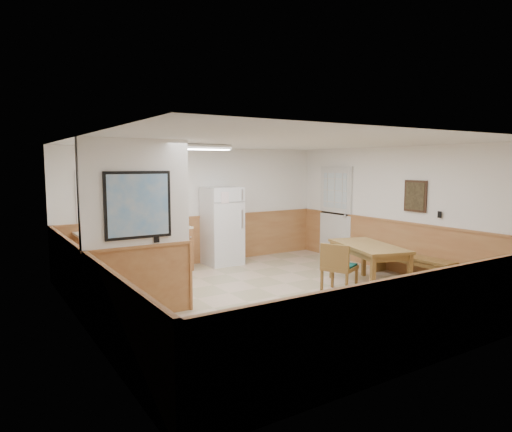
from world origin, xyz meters
TOP-DOWN VIEW (x-y plane):
  - ground at (0.00, 0.00)m, footprint 6.00×6.00m
  - ceiling at (0.00, 0.00)m, footprint 6.00×6.00m
  - back_wall at (0.00, 3.00)m, footprint 6.00×0.02m
  - right_wall at (3.00, 0.00)m, footprint 0.02×6.00m
  - left_wall at (-3.00, 0.00)m, footprint 0.02×6.00m
  - wainscot_back at (0.00, 2.98)m, footprint 6.00×0.04m
  - wainscot_right at (2.98, 0.00)m, footprint 0.04×6.00m
  - wainscot_left at (-2.98, 0.00)m, footprint 0.04×6.00m
  - partition_wall at (-2.25, 0.19)m, footprint 1.50×0.20m
  - kitchen_counter at (-1.21, 2.68)m, footprint 2.20×0.61m
  - exterior_door at (2.96, 1.90)m, footprint 0.07×1.02m
  - kitchen_window at (-2.10, 2.98)m, footprint 0.80×0.04m
  - wall_painting at (2.97, -0.30)m, footprint 0.04×0.50m
  - fluorescent_fixture at (-0.80, 1.30)m, footprint 1.20×0.30m
  - refrigerator at (0.38, 2.63)m, footprint 0.74×0.72m
  - dining_table at (1.68, -0.37)m, footprint 1.21×1.75m
  - dining_bench at (2.76, -0.45)m, footprint 0.41×1.67m
  - dining_chair at (0.93, -0.40)m, footprint 0.83×0.72m
  - fire_extinguisher at (-0.71, 2.65)m, footprint 0.13×0.13m
  - soap_bottle at (-2.17, 2.65)m, footprint 0.09×0.09m

SIDE VIEW (x-z plane):
  - ground at x=0.00m, z-range 0.00..0.00m
  - dining_bench at x=2.76m, z-range 0.12..0.57m
  - kitchen_counter at x=-1.21m, z-range -0.04..0.96m
  - dining_chair at x=0.93m, z-range 0.07..0.92m
  - wainscot_back at x=0.00m, z-range 0.00..1.00m
  - wainscot_right at x=2.98m, z-range 0.00..1.00m
  - wainscot_left at x=-2.98m, z-range 0.00..1.00m
  - dining_table at x=1.68m, z-range 0.28..1.03m
  - refrigerator at x=0.38m, z-range 0.00..1.67m
  - soap_bottle at x=-2.17m, z-range 0.90..1.14m
  - exterior_door at x=2.96m, z-range -0.02..2.13m
  - fire_extinguisher at x=-0.71m, z-range 0.87..1.35m
  - partition_wall at x=-2.25m, z-range -0.02..2.48m
  - back_wall at x=0.00m, z-range 0.00..2.50m
  - right_wall at x=3.00m, z-range 0.00..2.50m
  - left_wall at x=-3.00m, z-range 0.00..2.50m
  - kitchen_window at x=-2.10m, z-range 1.05..2.05m
  - wall_painting at x=2.97m, z-range 1.25..1.85m
  - fluorescent_fixture at x=-0.80m, z-range 2.40..2.49m
  - ceiling at x=0.00m, z-range 2.49..2.51m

